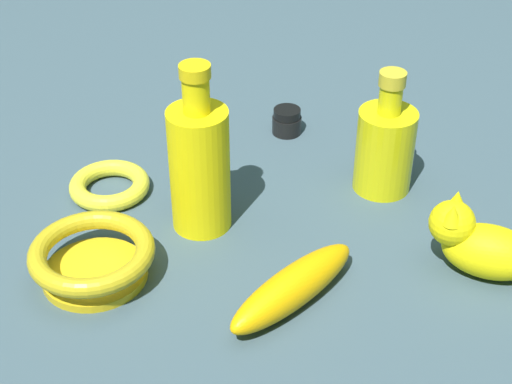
{
  "coord_description": "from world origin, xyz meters",
  "views": [
    {
      "loc": [
        0.67,
        -0.37,
        0.6
      ],
      "look_at": [
        0.0,
        0.0,
        0.07
      ],
      "focal_mm": 54.93,
      "sensor_mm": 36.0,
      "label": 1
    }
  ],
  "objects_px": {
    "bangle": "(110,185)",
    "banana": "(293,287)",
    "bowl": "(92,258)",
    "nail_polish_jar": "(287,121)",
    "bottle_short": "(385,146)",
    "bottle_tall": "(199,165)",
    "cat_figurine": "(480,244)"
  },
  "relations": [
    {
      "from": "bowl",
      "to": "nail_polish_jar",
      "type": "distance_m",
      "value": 0.4
    },
    {
      "from": "bangle",
      "to": "bottle_short",
      "type": "relative_size",
      "value": 0.63
    },
    {
      "from": "bangle",
      "to": "banana",
      "type": "xyz_separation_m",
      "value": [
        0.3,
        0.1,
        0.01
      ]
    },
    {
      "from": "banana",
      "to": "bowl",
      "type": "distance_m",
      "value": 0.23
    },
    {
      "from": "bottle_short",
      "to": "bowl",
      "type": "height_order",
      "value": "bottle_short"
    },
    {
      "from": "bangle",
      "to": "bowl",
      "type": "height_order",
      "value": "bowl"
    },
    {
      "from": "banana",
      "to": "bangle",
      "type": "bearing_deg",
      "value": -87.85
    },
    {
      "from": "bangle",
      "to": "nail_polish_jar",
      "type": "bearing_deg",
      "value": 93.9
    },
    {
      "from": "bowl",
      "to": "bottle_short",
      "type": "bearing_deg",
      "value": 88.4
    },
    {
      "from": "bottle_short",
      "to": "bottle_tall",
      "type": "relative_size",
      "value": 0.77
    },
    {
      "from": "bottle_short",
      "to": "bottle_tall",
      "type": "height_order",
      "value": "bottle_tall"
    },
    {
      "from": "bowl",
      "to": "bangle",
      "type": "bearing_deg",
      "value": 153.87
    },
    {
      "from": "nail_polish_jar",
      "to": "cat_figurine",
      "type": "height_order",
      "value": "cat_figurine"
    },
    {
      "from": "nail_polish_jar",
      "to": "bowl",
      "type": "bearing_deg",
      "value": -64.47
    },
    {
      "from": "bangle",
      "to": "nail_polish_jar",
      "type": "height_order",
      "value": "nail_polish_jar"
    },
    {
      "from": "banana",
      "to": "nail_polish_jar",
      "type": "distance_m",
      "value": 0.37
    },
    {
      "from": "bowl",
      "to": "cat_figurine",
      "type": "relative_size",
      "value": 1.15
    },
    {
      "from": "bottle_tall",
      "to": "cat_figurine",
      "type": "distance_m",
      "value": 0.34
    },
    {
      "from": "bangle",
      "to": "cat_figurine",
      "type": "relative_size",
      "value": 0.86
    },
    {
      "from": "banana",
      "to": "nail_polish_jar",
      "type": "height_order",
      "value": "banana"
    },
    {
      "from": "bangle",
      "to": "bottle_short",
      "type": "distance_m",
      "value": 0.37
    },
    {
      "from": "bowl",
      "to": "bottle_tall",
      "type": "height_order",
      "value": "bottle_tall"
    },
    {
      "from": "bottle_short",
      "to": "cat_figurine",
      "type": "height_order",
      "value": "bottle_short"
    },
    {
      "from": "bowl",
      "to": "bottle_tall",
      "type": "xyz_separation_m",
      "value": [
        -0.03,
        0.15,
        0.06
      ]
    },
    {
      "from": "bowl",
      "to": "cat_figurine",
      "type": "height_order",
      "value": "cat_figurine"
    },
    {
      "from": "banana",
      "to": "bottle_tall",
      "type": "distance_m",
      "value": 0.19
    },
    {
      "from": "bangle",
      "to": "bowl",
      "type": "bearing_deg",
      "value": -26.13
    },
    {
      "from": "bottle_tall",
      "to": "nail_polish_jar",
      "type": "bearing_deg",
      "value": 123.98
    },
    {
      "from": "bottle_tall",
      "to": "cat_figurine",
      "type": "bearing_deg",
      "value": 45.28
    },
    {
      "from": "bangle",
      "to": "banana",
      "type": "height_order",
      "value": "banana"
    },
    {
      "from": "bottle_short",
      "to": "nail_polish_jar",
      "type": "xyz_separation_m",
      "value": [
        -0.18,
        -0.04,
        -0.04
      ]
    },
    {
      "from": "banana",
      "to": "bowl",
      "type": "xyz_separation_m",
      "value": [
        -0.15,
        -0.18,
        0.01
      ]
    }
  ]
}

